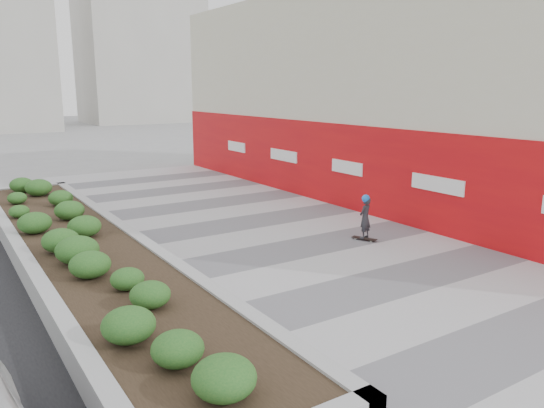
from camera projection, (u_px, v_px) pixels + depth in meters
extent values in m
plane|color=gray|center=(460.00, 309.00, 10.40)|extent=(160.00, 160.00, 0.00)
cube|color=#A8A8AD|center=(357.00, 267.00, 12.86)|extent=(8.00, 36.00, 0.01)
cube|color=beige|center=(392.00, 94.00, 20.64)|extent=(6.00, 24.00, 8.00)
cube|color=red|center=(331.00, 164.00, 19.59)|extent=(0.12, 24.00, 3.00)
cube|color=#9E9EA0|center=(25.00, 193.00, 20.42)|extent=(3.00, 0.30, 0.55)
cube|color=#9E9EA0|center=(23.00, 261.00, 12.45)|extent=(0.30, 18.00, 0.55)
cube|color=#9E9EA0|center=(135.00, 243.00, 13.88)|extent=(0.30, 18.00, 0.55)
cube|color=#2D2116|center=(82.00, 252.00, 13.17)|extent=(2.40, 17.40, 0.50)
cube|color=#ADAAA3|center=(139.00, 23.00, 64.98)|extent=(14.00, 10.00, 24.00)
cylinder|color=#595654|center=(372.00, 263.00, 13.13)|extent=(0.44, 0.44, 0.01)
cube|color=black|center=(364.00, 238.00, 15.07)|extent=(0.47, 0.74, 0.02)
imported|color=#2B2B30|center=(365.00, 218.00, 14.94)|extent=(0.50, 0.40, 1.19)
sphere|color=blue|center=(366.00, 199.00, 14.82)|extent=(0.23, 0.23, 0.23)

